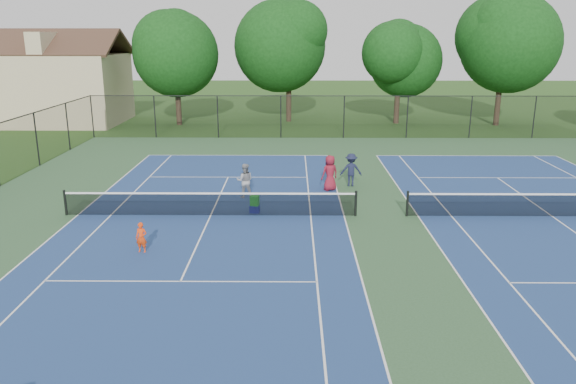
{
  "coord_description": "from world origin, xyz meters",
  "views": [
    {
      "loc": [
        -3.61,
        -21.9,
        7.19
      ],
      "look_at": [
        -3.81,
        -1.0,
        1.3
      ],
      "focal_mm": 35.0,
      "sensor_mm": 36.0,
      "label": 1
    }
  ],
  "objects_px": {
    "tree_back_a": "(175,49)",
    "tree_back_d": "(504,39)",
    "bystander_b": "(351,170)",
    "ball_hopper": "(255,201)",
    "instructor": "(245,181)",
    "ball_crate": "(255,209)",
    "tree_back_b": "(289,42)",
    "child_player": "(141,238)",
    "clapboard_house": "(59,86)",
    "bystander_c": "(330,173)",
    "tree_back_c": "(399,56)"
  },
  "relations": [
    {
      "from": "tree_back_a",
      "to": "tree_back_d",
      "type": "relative_size",
      "value": 0.88
    },
    {
      "from": "bystander_b",
      "to": "ball_hopper",
      "type": "xyz_separation_m",
      "value": [
        -4.42,
        -4.33,
        -0.29
      ]
    },
    {
      "from": "instructor",
      "to": "ball_crate",
      "type": "relative_size",
      "value": 4.03
    },
    {
      "from": "tree_back_b",
      "to": "ball_crate",
      "type": "distance_m",
      "value": 26.41
    },
    {
      "from": "tree_back_d",
      "to": "ball_hopper",
      "type": "bearing_deg",
      "value": -127.67
    },
    {
      "from": "tree_back_a",
      "to": "ball_crate",
      "type": "xyz_separation_m",
      "value": [
        7.79,
        -23.59,
        -5.88
      ]
    },
    {
      "from": "tree_back_b",
      "to": "child_player",
      "type": "relative_size",
      "value": 9.47
    },
    {
      "from": "bystander_b",
      "to": "ball_hopper",
      "type": "bearing_deg",
      "value": 44.72
    },
    {
      "from": "tree_back_d",
      "to": "clapboard_house",
      "type": "distance_m",
      "value": 36.21
    },
    {
      "from": "bystander_b",
      "to": "ball_crate",
      "type": "distance_m",
      "value": 6.23
    },
    {
      "from": "tree_back_b",
      "to": "tree_back_a",
      "type": "bearing_deg",
      "value": -167.47
    },
    {
      "from": "clapboard_house",
      "to": "bystander_c",
      "type": "bearing_deg",
      "value": -44.92
    },
    {
      "from": "instructor",
      "to": "bystander_b",
      "type": "bearing_deg",
      "value": -159.15
    },
    {
      "from": "child_player",
      "to": "bystander_c",
      "type": "bearing_deg",
      "value": 54.79
    },
    {
      "from": "clapboard_house",
      "to": "child_player",
      "type": "distance_m",
      "value": 32.43
    },
    {
      "from": "tree_back_c",
      "to": "child_player",
      "type": "height_order",
      "value": "tree_back_c"
    },
    {
      "from": "tree_back_c",
      "to": "bystander_b",
      "type": "xyz_separation_m",
      "value": [
        -5.79,
        -20.26,
        -4.67
      ]
    },
    {
      "from": "tree_back_d",
      "to": "clapboard_house",
      "type": "bearing_deg",
      "value": 178.41
    },
    {
      "from": "instructor",
      "to": "ball_hopper",
      "type": "bearing_deg",
      "value": 103.08
    },
    {
      "from": "tree_back_a",
      "to": "clapboard_house",
      "type": "relative_size",
      "value": 0.85
    },
    {
      "from": "tree_back_a",
      "to": "ball_crate",
      "type": "relative_size",
      "value": 23.36
    },
    {
      "from": "ball_crate",
      "to": "tree_back_a",
      "type": "bearing_deg",
      "value": 108.28
    },
    {
      "from": "tree_back_d",
      "to": "ball_crate",
      "type": "distance_m",
      "value": 30.54
    },
    {
      "from": "tree_back_c",
      "to": "ball_crate",
      "type": "bearing_deg",
      "value": -112.55
    },
    {
      "from": "tree_back_b",
      "to": "instructor",
      "type": "xyz_separation_m",
      "value": [
        -1.8,
        -23.32,
        -5.81
      ]
    },
    {
      "from": "tree_back_d",
      "to": "child_player",
      "type": "relative_size",
      "value": 9.79
    },
    {
      "from": "ball_hopper",
      "to": "bystander_c",
      "type": "bearing_deg",
      "value": 46.43
    },
    {
      "from": "tree_back_c",
      "to": "clapboard_house",
      "type": "height_order",
      "value": "tree_back_c"
    },
    {
      "from": "clapboard_house",
      "to": "bystander_b",
      "type": "height_order",
      "value": "clapboard_house"
    },
    {
      "from": "instructor",
      "to": "child_player",
      "type": "bearing_deg",
      "value": 64.65
    },
    {
      "from": "tree_back_a",
      "to": "clapboard_house",
      "type": "xyz_separation_m",
      "value": [
        -10.0,
        1.0,
        -2.95
      ]
    },
    {
      "from": "tree_back_d",
      "to": "instructor",
      "type": "bearing_deg",
      "value": -131.41
    },
    {
      "from": "tree_back_c",
      "to": "tree_back_d",
      "type": "distance_m",
      "value": 8.17
    },
    {
      "from": "tree_back_d",
      "to": "ball_hopper",
      "type": "xyz_separation_m",
      "value": [
        -18.21,
        -23.59,
        -6.3
      ]
    },
    {
      "from": "tree_back_c",
      "to": "ball_crate",
      "type": "relative_size",
      "value": 21.43
    },
    {
      "from": "tree_back_a",
      "to": "instructor",
      "type": "relative_size",
      "value": 5.79
    },
    {
      "from": "ball_hopper",
      "to": "clapboard_house",
      "type": "bearing_deg",
      "value": 125.89
    },
    {
      "from": "clapboard_house",
      "to": "bystander_c",
      "type": "height_order",
      "value": "clapboard_house"
    },
    {
      "from": "tree_back_a",
      "to": "tree_back_c",
      "type": "xyz_separation_m",
      "value": [
        18.0,
        1.0,
        -0.56
      ]
    },
    {
      "from": "child_player",
      "to": "tree_back_a",
      "type": "bearing_deg",
      "value": 104.34
    },
    {
      "from": "tree_back_a",
      "to": "bystander_c",
      "type": "distance_m",
      "value": 23.53
    },
    {
      "from": "tree_back_d",
      "to": "clapboard_house",
      "type": "relative_size",
      "value": 0.96
    },
    {
      "from": "tree_back_b",
      "to": "bystander_b",
      "type": "distance_m",
      "value": 22.26
    },
    {
      "from": "instructor",
      "to": "bystander_c",
      "type": "height_order",
      "value": "bystander_c"
    },
    {
      "from": "tree_back_d",
      "to": "child_player",
      "type": "bearing_deg",
      "value": -127.84
    },
    {
      "from": "tree_back_c",
      "to": "ball_crate",
      "type": "distance_m",
      "value": 27.15
    },
    {
      "from": "tree_back_b",
      "to": "tree_back_c",
      "type": "relative_size",
      "value": 1.19
    },
    {
      "from": "tree_back_a",
      "to": "ball_hopper",
      "type": "xyz_separation_m",
      "value": [
        7.79,
        -23.59,
        -5.51
      ]
    },
    {
      "from": "tree_back_d",
      "to": "bystander_b",
      "type": "bearing_deg",
      "value": -125.6
    },
    {
      "from": "tree_back_b",
      "to": "bystander_b",
      "type": "bearing_deg",
      "value": -81.4
    }
  ]
}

